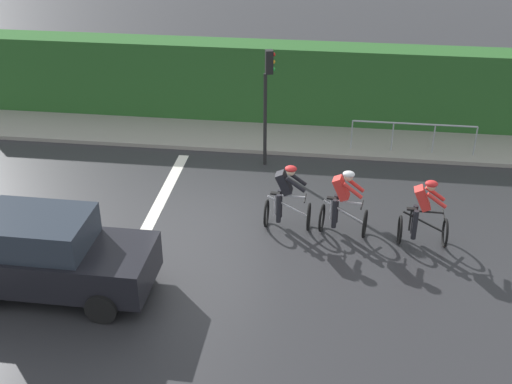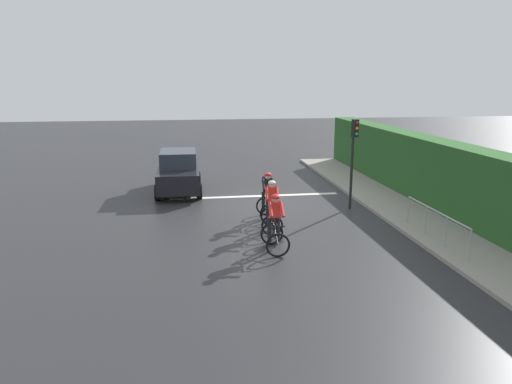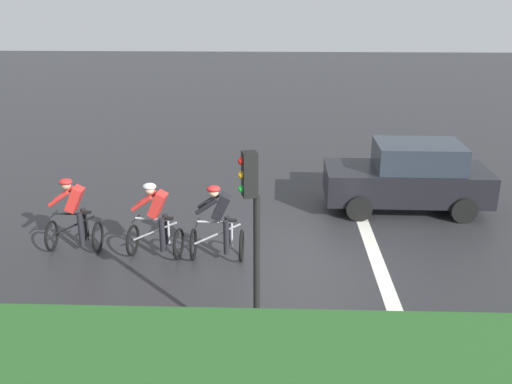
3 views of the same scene
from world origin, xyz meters
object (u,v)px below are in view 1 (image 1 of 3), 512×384
(cyclist_lead, at_px, (423,214))
(car_black, at_px, (50,255))
(cyclist_second, at_px, (343,204))
(cyclist_mid, at_px, (286,198))
(pedestrian_railing_kerbside, at_px, (414,131))
(traffic_light_near_crossing, at_px, (267,91))

(cyclist_lead, bearing_deg, car_black, -70.48)
(cyclist_second, distance_m, cyclist_mid, 1.33)
(pedestrian_railing_kerbside, bearing_deg, cyclist_lead, -1.99)
(cyclist_second, height_order, cyclist_mid, same)
(cyclist_mid, height_order, pedestrian_railing_kerbside, cyclist_mid)
(cyclist_lead, distance_m, traffic_light_near_crossing, 5.59)
(cyclist_lead, bearing_deg, traffic_light_near_crossing, -132.55)
(cyclist_lead, distance_m, pedestrian_railing_kerbside, 4.77)
(cyclist_mid, height_order, traffic_light_near_crossing, traffic_light_near_crossing)
(traffic_light_near_crossing, bearing_deg, cyclist_mid, 14.12)
(pedestrian_railing_kerbside, bearing_deg, cyclist_second, -23.65)
(car_black, bearing_deg, cyclist_lead, 109.52)
(pedestrian_railing_kerbside, bearing_deg, traffic_light_near_crossing, -75.05)
(cyclist_mid, distance_m, traffic_light_near_crossing, 3.71)
(traffic_light_near_crossing, bearing_deg, cyclist_second, 32.36)
(cyclist_second, xyz_separation_m, cyclist_mid, (-0.09, -1.33, 0.00))
(cyclist_lead, relative_size, cyclist_second, 1.00)
(traffic_light_near_crossing, bearing_deg, car_black, -30.30)
(cyclist_lead, height_order, cyclist_second, same)
(cyclist_lead, relative_size, car_black, 0.40)
(car_black, bearing_deg, cyclist_second, 116.74)
(cyclist_lead, xyz_separation_m, traffic_light_near_crossing, (-3.66, -3.98, 1.43))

